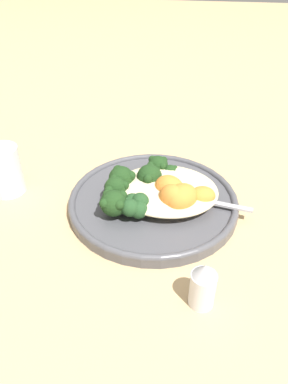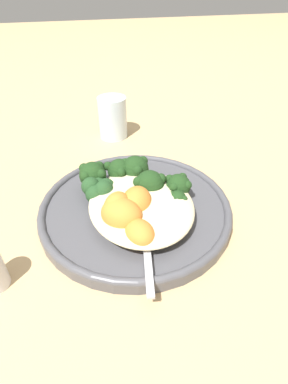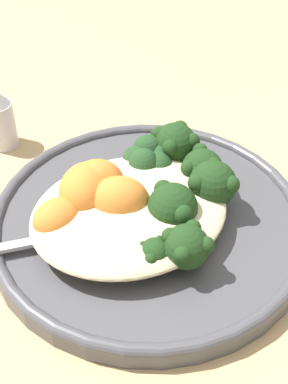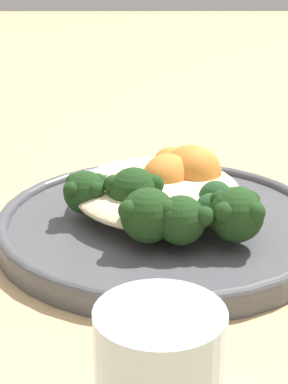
{
  "view_description": "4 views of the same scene",
  "coord_description": "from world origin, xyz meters",
  "px_view_note": "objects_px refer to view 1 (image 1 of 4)",
  "views": [
    {
      "loc": [
        -0.05,
        0.49,
        0.4
      ],
      "look_at": [
        0.01,
        -0.0,
        0.03
      ],
      "focal_mm": 35.0,
      "sensor_mm": 36.0,
      "label": 1
    },
    {
      "loc": [
        -0.34,
        0.06,
        0.31
      ],
      "look_at": [
        -0.01,
        -0.02,
        0.05
      ],
      "focal_mm": 28.0,
      "sensor_mm": 36.0,
      "label": 2
    },
    {
      "loc": [
        -0.16,
        -0.32,
        0.35
      ],
      "look_at": [
        -0.01,
        -0.02,
        0.06
      ],
      "focal_mm": 50.0,
      "sensor_mm": 36.0,
      "label": 3
    },
    {
      "loc": [
        0.51,
        -0.03,
        0.24
      ],
      "look_at": [
        0.01,
        -0.03,
        0.05
      ],
      "focal_mm": 60.0,
      "sensor_mm": 36.0,
      "label": 4
    }
  ],
  "objects_px": {
    "broccoli_stalk_5": "(122,202)",
    "sweet_potato_chunk_2": "(173,198)",
    "broccoli_stalk_0": "(168,179)",
    "broccoli_stalk_2": "(151,179)",
    "spoon": "(198,200)",
    "plate": "(152,201)",
    "salt_shaker": "(203,285)",
    "broccoli_stalk_4": "(121,191)",
    "sweet_potato_chunk_3": "(181,198)",
    "sweet_potato_chunk_1": "(169,188)",
    "water_glass": "(4,170)",
    "sweet_potato_chunk_0": "(202,197)",
    "quinoa_mound": "(166,190)",
    "kale_tuft": "(134,205)",
    "broccoli_stalk_1": "(158,169)",
    "broccoli_stalk_3": "(127,181)"
  },
  "relations": [
    {
      "from": "broccoli_stalk_5",
      "to": "salt_shaker",
      "type": "distance_m",
      "value": 0.19
    },
    {
      "from": "broccoli_stalk_1",
      "to": "sweet_potato_chunk_3",
      "type": "distance_m",
      "value": 0.1
    },
    {
      "from": "broccoli_stalk_2",
      "to": "sweet_potato_chunk_1",
      "type": "relative_size",
      "value": 1.61
    },
    {
      "from": "quinoa_mound",
      "to": "kale_tuft",
      "type": "xyz_separation_m",
      "value": [
        0.05,
        0.05,
        0.0
      ]
    },
    {
      "from": "salt_shaker",
      "to": "kale_tuft",
      "type": "bearing_deg",
      "value": -51.78
    },
    {
      "from": "broccoli_stalk_0",
      "to": "broccoli_stalk_2",
      "type": "xyz_separation_m",
      "value": [
        0.03,
        0.02,
        0.01
      ]
    },
    {
      "from": "plate",
      "to": "sweet_potato_chunk_2",
      "type": "relative_size",
      "value": 6.17
    },
    {
      "from": "salt_shaker",
      "to": "broccoli_stalk_2",
      "type": "bearing_deg",
      "value": -66.39
    },
    {
      "from": "broccoli_stalk_3",
      "to": "water_glass",
      "type": "bearing_deg",
      "value": 19.19
    },
    {
      "from": "sweet_potato_chunk_1",
      "to": "broccoli_stalk_1",
      "type": "bearing_deg",
      "value": -67.28
    },
    {
      "from": "quinoa_mound",
      "to": "broccoli_stalk_2",
      "type": "relative_size",
      "value": 2.09
    },
    {
      "from": "sweet_potato_chunk_0",
      "to": "water_glass",
      "type": "distance_m",
      "value": 0.35
    },
    {
      "from": "quinoa_mound",
      "to": "plate",
      "type": "bearing_deg",
      "value": 10.06
    },
    {
      "from": "sweet_potato_chunk_1",
      "to": "water_glass",
      "type": "relative_size",
      "value": 0.59
    },
    {
      "from": "broccoli_stalk_3",
      "to": "quinoa_mound",
      "type": "bearing_deg",
      "value": -165.23
    },
    {
      "from": "plate",
      "to": "broccoli_stalk_4",
      "type": "relative_size",
      "value": 2.32
    },
    {
      "from": "broccoli_stalk_5",
      "to": "sweet_potato_chunk_2",
      "type": "relative_size",
      "value": 2.44
    },
    {
      "from": "kale_tuft",
      "to": "water_glass",
      "type": "xyz_separation_m",
      "value": [
        0.24,
        -0.06,
        0.0
      ]
    },
    {
      "from": "broccoli_stalk_2",
      "to": "broccoli_stalk_5",
      "type": "height_order",
      "value": "broccoli_stalk_2"
    },
    {
      "from": "sweet_potato_chunk_0",
      "to": "kale_tuft",
      "type": "relative_size",
      "value": 0.88
    },
    {
      "from": "sweet_potato_chunk_1",
      "to": "sweet_potato_chunk_2",
      "type": "distance_m",
      "value": 0.03
    },
    {
      "from": "sweet_potato_chunk_2",
      "to": "kale_tuft",
      "type": "height_order",
      "value": "sweet_potato_chunk_2"
    },
    {
      "from": "plate",
      "to": "sweet_potato_chunk_3",
      "type": "bearing_deg",
      "value": 150.39
    },
    {
      "from": "broccoli_stalk_5",
      "to": "broccoli_stalk_1",
      "type": "bearing_deg",
      "value": -144.18
    },
    {
      "from": "broccoli_stalk_4",
      "to": "spoon",
      "type": "bearing_deg",
      "value": -178.28
    },
    {
      "from": "broccoli_stalk_5",
      "to": "water_glass",
      "type": "distance_m",
      "value": 0.23
    },
    {
      "from": "sweet_potato_chunk_1",
      "to": "sweet_potato_chunk_3",
      "type": "relative_size",
      "value": 0.9
    },
    {
      "from": "broccoli_stalk_2",
      "to": "salt_shaker",
      "type": "bearing_deg",
      "value": 169.77
    },
    {
      "from": "sweet_potato_chunk_1",
      "to": "broccoli_stalk_0",
      "type": "bearing_deg",
      "value": -82.03
    },
    {
      "from": "broccoli_stalk_5",
      "to": "kale_tuft",
      "type": "bearing_deg",
      "value": 140.33
    },
    {
      "from": "plate",
      "to": "spoon",
      "type": "xyz_separation_m",
      "value": [
        -0.08,
        0.0,
        0.01
      ]
    },
    {
      "from": "broccoli_stalk_2",
      "to": "broccoli_stalk_3",
      "type": "distance_m",
      "value": 0.04
    },
    {
      "from": "broccoli_stalk_0",
      "to": "broccoli_stalk_3",
      "type": "relative_size",
      "value": 0.88
    },
    {
      "from": "sweet_potato_chunk_0",
      "to": "broccoli_stalk_2",
      "type": "bearing_deg",
      "value": -21.71
    },
    {
      "from": "quinoa_mound",
      "to": "water_glass",
      "type": "relative_size",
      "value": 2.0
    },
    {
      "from": "plate",
      "to": "salt_shaker",
      "type": "bearing_deg",
      "value": 114.72
    },
    {
      "from": "broccoli_stalk_4",
      "to": "sweet_potato_chunk_2",
      "type": "distance_m",
      "value": 0.09
    },
    {
      "from": "broccoli_stalk_4",
      "to": "water_glass",
      "type": "relative_size",
      "value": 1.42
    },
    {
      "from": "broccoli_stalk_3",
      "to": "water_glass",
      "type": "distance_m",
      "value": 0.22
    },
    {
      "from": "plate",
      "to": "sweet_potato_chunk_1",
      "type": "height_order",
      "value": "sweet_potato_chunk_1"
    },
    {
      "from": "sweet_potato_chunk_1",
      "to": "water_glass",
      "type": "height_order",
      "value": "water_glass"
    },
    {
      "from": "spoon",
      "to": "plate",
      "type": "bearing_deg",
      "value": -172.52
    },
    {
      "from": "spoon",
      "to": "broccoli_stalk_2",
      "type": "bearing_deg",
      "value": 174.1
    },
    {
      "from": "sweet_potato_chunk_3",
      "to": "broccoli_stalk_2",
      "type": "bearing_deg",
      "value": -41.77
    },
    {
      "from": "broccoli_stalk_5",
      "to": "sweet_potato_chunk_0",
      "type": "relative_size",
      "value": 2.55
    },
    {
      "from": "broccoli_stalk_0",
      "to": "broccoli_stalk_1",
      "type": "xyz_separation_m",
      "value": [
        0.02,
        -0.02,
        0.01
      ]
    },
    {
      "from": "broccoli_stalk_0",
      "to": "broccoli_stalk_2",
      "type": "distance_m",
      "value": 0.03
    },
    {
      "from": "spoon",
      "to": "water_glass",
      "type": "xyz_separation_m",
      "value": [
        0.34,
        -0.01,
        0.02
      ]
    },
    {
      "from": "quinoa_mound",
      "to": "broccoli_stalk_3",
      "type": "height_order",
      "value": "broccoli_stalk_3"
    },
    {
      "from": "broccoli_stalk_4",
      "to": "sweet_potato_chunk_3",
      "type": "distance_m",
      "value": 0.1
    }
  ]
}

